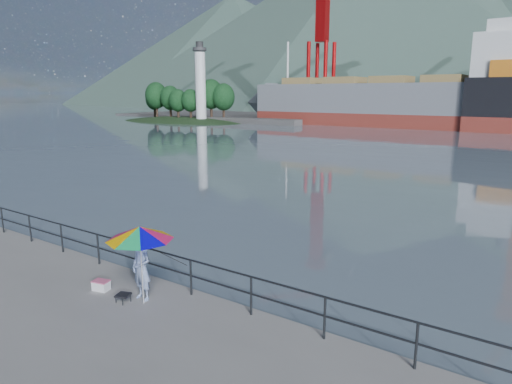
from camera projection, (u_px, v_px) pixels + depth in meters
guardrail at (119, 255)px, 14.00m from camera, size 22.00×0.06×1.03m
lighthouse_islet at (183, 119)px, 93.09m from camera, size 48.00×26.40×19.20m
fisherman at (142, 268)px, 12.00m from camera, size 0.67×0.46×1.74m
beach_umbrella at (140, 233)px, 11.52m from camera, size 1.85×1.85×2.09m
folding_stool at (123, 298)px, 11.97m from camera, size 0.43×0.43×0.22m
cooler_bag at (101, 286)px, 12.71m from camera, size 0.49×0.39×0.25m
fishing_rod at (165, 284)px, 13.15m from camera, size 0.28×1.59×1.14m
bulk_carrier at (407, 101)px, 76.32m from camera, size 51.13×8.85×14.50m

